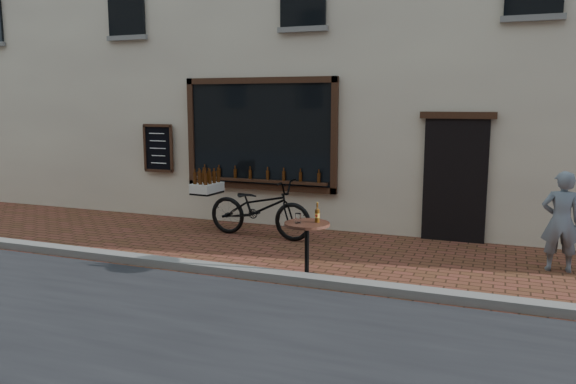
% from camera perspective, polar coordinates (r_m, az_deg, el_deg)
% --- Properties ---
extents(ground, '(90.00, 90.00, 0.00)m').
position_cam_1_polar(ground, '(7.79, -0.27, -9.53)').
color(ground, '#542F1B').
rests_on(ground, ground).
extents(kerb, '(90.00, 0.25, 0.12)m').
position_cam_1_polar(kerb, '(7.94, 0.26, -8.68)').
color(kerb, slate).
rests_on(kerb, ground).
extents(cargo_bicycle, '(2.45, 0.89, 1.17)m').
position_cam_1_polar(cargo_bicycle, '(10.42, -3.11, -1.56)').
color(cargo_bicycle, black).
rests_on(cargo_bicycle, ground).
extents(bistro_table, '(0.64, 0.64, 1.10)m').
position_cam_1_polar(bistro_table, '(7.91, 1.96, -4.79)').
color(bistro_table, black).
rests_on(bistro_table, ground).
extents(pedestrian, '(0.58, 0.40, 1.50)m').
position_cam_1_polar(pedestrian, '(9.20, 25.98, -2.70)').
color(pedestrian, slate).
rests_on(pedestrian, ground).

